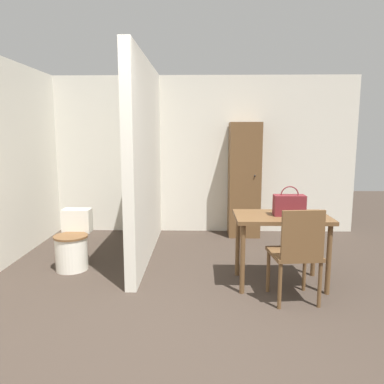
{
  "coord_description": "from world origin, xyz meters",
  "views": [
    {
      "loc": [
        0.18,
        -2.4,
        1.61
      ],
      "look_at": [
        0.09,
        1.56,
        0.98
      ],
      "focal_mm": 35.0,
      "sensor_mm": 36.0,
      "label": 1
    }
  ],
  "objects": [
    {
      "name": "partition_wall",
      "position": [
        -0.53,
        2.41,
        1.25
      ],
      "size": [
        0.12,
        2.45,
        2.5
      ],
      "color": "beige",
      "rests_on": "ground_plane"
    },
    {
      "name": "wooden_cabinet",
      "position": [
        0.86,
        3.4,
        0.88
      ],
      "size": [
        0.48,
        0.45,
        1.77
      ],
      "color": "brown",
      "rests_on": "ground_plane"
    },
    {
      "name": "ground_plane",
      "position": [
        0.0,
        0.0,
        0.0
      ],
      "size": [
        16.0,
        16.0,
        0.0
      ],
      "primitive_type": "plane",
      "color": "#382D26"
    },
    {
      "name": "toilet",
      "position": [
        -1.35,
        1.88,
        0.29
      ],
      "size": [
        0.39,
        0.54,
        0.68
      ],
      "color": "silver",
      "rests_on": "ground_plane"
    },
    {
      "name": "wooden_chair",
      "position": [
        1.09,
        1.0,
        0.51
      ],
      "size": [
        0.48,
        0.48,
        0.93
      ],
      "rotation": [
        0.0,
        0.0,
        0.1
      ],
      "color": "brown",
      "rests_on": "ground_plane"
    },
    {
      "name": "wall_back",
      "position": [
        0.0,
        3.7,
        1.25
      ],
      "size": [
        5.32,
        0.12,
        2.5
      ],
      "color": "beige",
      "rests_on": "ground_plane"
    },
    {
      "name": "handbag",
      "position": [
        1.1,
        1.43,
        0.87
      ],
      "size": [
        0.32,
        0.15,
        0.31
      ],
      "color": "maroon",
      "rests_on": "dining_table"
    },
    {
      "name": "dining_table",
      "position": [
        1.03,
        1.44,
        0.65
      ],
      "size": [
        0.98,
        0.61,
        0.76
      ],
      "color": "brown",
      "rests_on": "ground_plane"
    }
  ]
}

